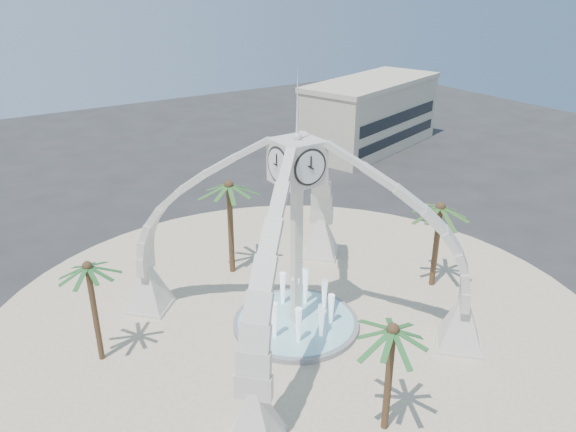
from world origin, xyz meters
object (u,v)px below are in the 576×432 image
clock_tower (297,235)px  palm_south (393,331)px  palm_west (88,268)px  palm_east (440,208)px  fountain (296,322)px  palm_north (229,186)px

clock_tower → palm_south: 9.73m
palm_west → palm_east: bearing=-11.3°
clock_tower → palm_east: (11.08, -1.06, -0.45)m
clock_tower → palm_west: size_ratio=2.62×
palm_west → palm_south: size_ratio=1.04×
palm_west → palm_south: 16.57m
palm_east → palm_west: size_ratio=1.01×
fountain → palm_north: palm_north is taller
clock_tower → palm_east: clock_tower is taller
palm_west → palm_south: palm_west is taller
palm_north → palm_south: palm_north is taller
palm_north → clock_tower: bearing=-89.5°
palm_west → palm_north: 12.41m
palm_west → palm_north: (11.28, 5.11, 0.81)m
palm_east → palm_south: palm_east is taller
clock_tower → palm_east: 11.14m
palm_east → palm_north: bearing=139.4°
fountain → palm_west: size_ratio=1.17×
fountain → palm_north: size_ratio=1.02×
clock_tower → palm_west: clock_tower is taller
clock_tower → palm_west: bearing=163.3°
clock_tower → palm_north: clock_tower is taller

